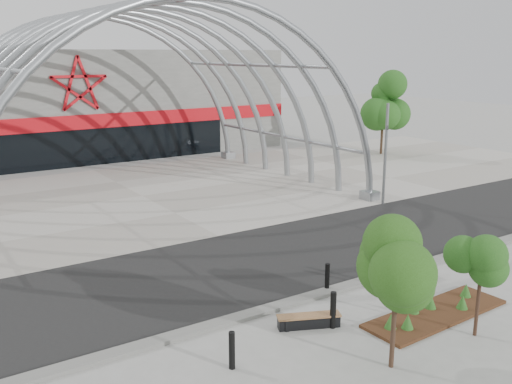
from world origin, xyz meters
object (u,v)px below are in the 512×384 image
at_px(signal_pole, 385,152).
at_px(bollard_2, 327,278).
at_px(bench_0, 309,321).
at_px(bench_1, 412,277).
at_px(street_tree_0, 397,263).
at_px(street_tree_1, 482,262).

height_order(signal_pole, bollard_2, signal_pole).
bearing_deg(bench_0, signal_pole, 36.30).
xyz_separation_m(signal_pole, bench_1, (-6.86, -8.11, -2.56)).
bearing_deg(signal_pole, street_tree_0, -134.84).
bearing_deg(signal_pole, bench_0, -143.70).
distance_m(street_tree_0, bench_1, 6.41).
height_order(street_tree_0, bollard_2, street_tree_0).
distance_m(signal_pole, bollard_2, 12.35).
xyz_separation_m(signal_pole, bollard_2, (-9.85, -7.10, -2.27)).
distance_m(street_tree_0, bollard_2, 5.36).
distance_m(street_tree_1, bench_0, 5.08).
bearing_deg(street_tree_1, street_tree_0, 177.86).
height_order(bench_1, bollard_2, bollard_2).
xyz_separation_m(signal_pole, street_tree_1, (-8.35, -11.74, -0.57)).
height_order(street_tree_0, bench_0, street_tree_0).
xyz_separation_m(bench_0, bollard_2, (2.12, 1.69, 0.30)).
bearing_deg(signal_pole, street_tree_1, -125.42).
distance_m(signal_pole, bench_0, 15.06).
distance_m(bench_0, bench_1, 5.14).
distance_m(street_tree_1, bench_1, 4.40).
relative_size(bench_0, bench_1, 0.95).
relative_size(signal_pole, bench_0, 2.84).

